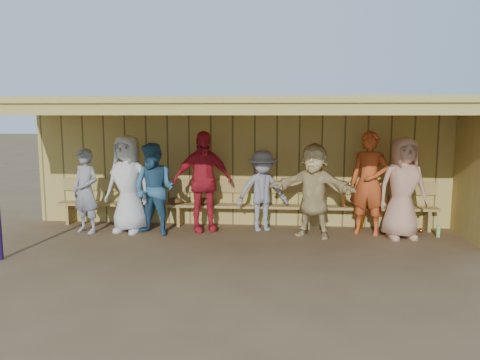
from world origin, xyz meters
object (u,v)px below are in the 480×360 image
Objects in this scene: player_f at (314,190)px; player_h at (403,188)px; player_e at (262,191)px; player_a at (86,191)px; bench at (243,200)px; player_d at (203,181)px; player_c at (154,189)px; player_b at (128,184)px; player_g at (369,183)px.

player_h reaches higher than player_f.
player_a is at bearing 169.82° from player_e.
player_d is at bearing -150.99° from bench.
player_c reaches higher than player_e.
player_h is at bearing -26.19° from player_e.
player_a is 0.86× the size of player_b.
player_g reaches higher than player_d.
bench is (-2.94, 0.68, -0.40)m from player_h.
player_g reaches higher than player_b.
player_e is 0.56m from bench.
player_g is (3.14, -0.01, 0.00)m from player_d.
player_e is 0.84× the size of player_h.
player_c reaches higher than bench.
player_d reaches higher than player_b.
player_h is 0.24× the size of bench.
bench is (0.75, 0.42, -0.44)m from player_d.
player_a is 0.21× the size of bench.
player_g is at bearing 33.26° from player_f.
player_a is 0.93× the size of player_f.
player_b is 0.24× the size of bench.
player_f is at bearing -27.47° from bench.
bench is (2.15, 0.64, -0.40)m from player_b.
player_d is (1.40, 0.22, 0.04)m from player_b.
player_b is at bearing 30.03° from player_a.
player_b reaches higher than player_f.
player_g is at bearing 23.92° from player_c.
player_d is at bearing 23.93° from player_b.
player_g reaches higher than player_e.
player_f is 1.60m from player_h.
bench is at bearing 7.20° from player_d.
player_b is 0.96× the size of player_g.
player_h is 3.04m from bench.
player_f is 1.08m from player_g.
player_e is at bearing 22.34° from player_b.
player_g is (3.99, 0.37, 0.11)m from player_c.
player_a is at bearing -157.26° from player_b.
player_b reaches higher than player_e.
bench is (-0.40, 0.31, -0.25)m from player_e.
player_g is at bearing -22.05° from player_d.
player_d is 1.16m from player_e.
player_a is at bearing -156.52° from player_g.
player_a is 5.88m from player_h.
player_g is (4.54, 0.21, 0.04)m from player_b.
bench is at bearing 31.43° from player_b.
player_e is at bearing 176.21° from player_f.
player_b is 0.58m from player_c.
bench is at bearing 45.22° from player_c.
player_c is 4.54m from player_h.
player_b is at bearing -163.45° from bench.
player_d reaches higher than player_e.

